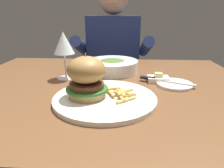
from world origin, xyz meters
TOP-DOWN VIEW (x-y plane):
  - dining_table at (0.00, 0.00)m, footprint 1.14×0.89m
  - main_plate at (0.02, -0.15)m, footprint 0.32×0.32m
  - burger_sandwich at (-0.04, -0.15)m, footprint 0.13×0.13m
  - fries_pile at (0.07, -0.15)m, footprint 0.10×0.11m
  - wine_glass at (-0.16, 0.06)m, footprint 0.08×0.08m
  - bread_plate at (0.27, -0.00)m, footprint 0.13×0.13m
  - table_knife at (0.22, 0.02)m, footprint 0.20×0.10m
  - butter_dish at (0.21, 0.04)m, footprint 0.08×0.06m
  - soup_bowl at (0.02, 0.17)m, footprint 0.23×0.23m
  - diner_person at (0.00, 0.72)m, footprint 0.51×0.36m

SIDE VIEW (x-z plane):
  - diner_person at x=0.00m, z-range -0.02..1.15m
  - dining_table at x=0.00m, z-range 0.28..1.02m
  - bread_plate at x=0.27m, z-range 0.74..0.75m
  - main_plate at x=0.02m, z-range 0.74..0.75m
  - butter_dish at x=0.21m, z-range 0.73..0.77m
  - table_knife at x=0.22m, z-range 0.75..0.76m
  - fries_pile at x=0.07m, z-range 0.75..0.77m
  - soup_bowl at x=0.02m, z-range 0.74..0.80m
  - burger_sandwich at x=-0.04m, z-range 0.75..0.88m
  - wine_glass at x=-0.16m, z-range 0.79..0.98m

